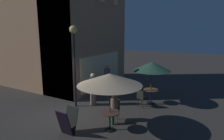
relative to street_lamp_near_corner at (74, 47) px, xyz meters
name	(u,v)px	position (x,y,z in m)	size (l,w,h in m)	color
ground_plane	(68,115)	(-1.04, -0.40, -3.03)	(60.00, 60.00, 0.00)	#383531
cafe_building	(55,29)	(2.37, 3.64, 0.89)	(6.12, 9.07, 7.85)	tan
street_lamp_near_corner	(74,47)	(0.00, 0.00, 0.00)	(0.38, 0.38, 4.03)	black
menu_sandwich_board	(68,122)	(-2.30, -1.54, -2.54)	(0.67, 0.56, 0.96)	black
cafe_table_0	(151,93)	(2.28, -3.17, -2.46)	(0.77, 0.77, 0.77)	black
cafe_table_1	(110,117)	(-1.27, -2.75, -2.48)	(0.76, 0.76, 0.75)	black
patio_umbrella_0	(152,67)	(2.28, -3.17, -1.04)	(1.94, 1.94, 2.23)	black
patio_umbrella_1	(110,79)	(-1.27, -2.75, -1.01)	(2.43, 2.43, 2.25)	black
cafe_chair_0	(141,97)	(1.53, -2.93, -2.49)	(0.51, 0.51, 0.90)	black
cafe_chair_1	(115,108)	(-0.44, -2.50, -2.47)	(0.51, 0.51, 0.93)	brown
patron_seated_0	(114,107)	(-0.59, -2.54, -2.36)	(0.51, 0.39, 1.19)	#274E3A
patron_standing_1	(93,89)	(0.62, -0.63, -2.19)	(0.36, 0.36, 1.68)	#816452
patron_standing_2	(107,80)	(2.36, -0.43, -2.13)	(0.35, 0.35, 1.79)	#807458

